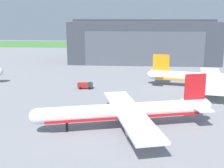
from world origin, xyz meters
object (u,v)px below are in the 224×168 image
at_px(ops_van, 85,85).
at_px(maintenance_hangar, 143,41).
at_px(airliner_near_right, 126,111).
at_px(airliner_far_right, 214,78).

bearing_deg(ops_van, maintenance_hangar, 72.10).
relative_size(airliner_near_right, airliner_far_right, 0.87).
distance_m(airliner_near_right, ops_van, 37.24).
height_order(airliner_near_right, ops_van, airliner_near_right).
height_order(maintenance_hangar, airliner_near_right, maintenance_hangar).
distance_m(maintenance_hangar, airliner_near_right, 100.70).
xyz_separation_m(maintenance_hangar, airliner_far_right, (23.23, -62.20, -7.32)).
relative_size(airliner_far_right, ops_van, 8.94).
distance_m(maintenance_hangar, airliner_far_right, 66.80).
xyz_separation_m(airliner_near_right, airliner_far_right, (29.39, 38.07, -0.29)).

